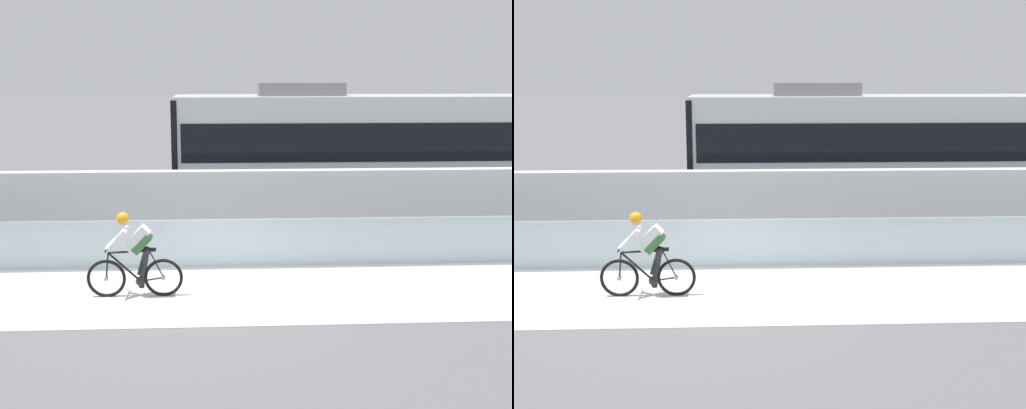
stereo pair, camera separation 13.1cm
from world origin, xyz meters
The scene contains 8 objects.
ground_plane centered at (0.00, 0.00, 0.00)m, with size 200.00×200.00×0.00m, color slate.
bike_path_deck centered at (0.00, 0.00, 0.01)m, with size 32.00×3.20×0.01m, color silver.
glass_parapet centered at (0.00, 1.85, 0.52)m, with size 32.00×0.05×1.04m, color silver.
concrete_barrier_wall centered at (0.00, 3.65, 0.91)m, with size 32.00×0.36×1.82m, color white.
tram_rail_near centered at (0.00, 6.13, 0.00)m, with size 32.00×0.08×0.01m, color #595654.
tram_rail_far centered at (0.00, 7.57, 0.00)m, with size 32.00×0.08×0.01m, color #595654.
tram centered at (4.75, 6.85, 1.89)m, with size 11.06×2.54×3.81m.
cyclist_on_bike centered at (-1.07, 0.00, 0.78)m, with size 1.77×0.58×1.61m.
Camera 1 is at (0.52, -11.77, 4.10)m, focal length 46.26 mm.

